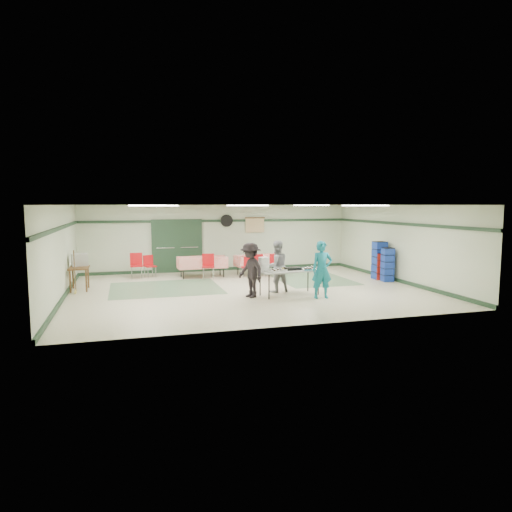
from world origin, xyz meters
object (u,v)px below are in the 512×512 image
object	(u,v)px
volunteer_dark	(251,270)
chair_c	(276,263)
chair_a	(259,263)
office_printer	(80,260)
dining_table_a	(258,260)
chair_loose_b	(136,263)
crate_stack_red	(381,266)
chair_d	(208,264)
dining_table_b	(202,262)
crate_stack_blue_b	(379,260)
chair_loose_a	(149,264)
chair_b	(246,265)
serving_table	(289,271)
volunteer_grey	(277,266)
printer_table	(79,270)
crate_stack_blue_a	(388,265)
volunteer_teal	(322,270)
broom	(75,271)

from	to	relation	value
volunteer_dark	chair_c	world-z (taller)	volunteer_dark
chair_a	office_printer	distance (m)	6.29
dining_table_a	chair_loose_b	world-z (taller)	chair_loose_b
chair_a	crate_stack_red	distance (m)	4.44
chair_d	dining_table_b	bearing A→B (deg)	113.11
crate_stack_blue_b	chair_c	bearing A→B (deg)	153.59
dining_table_b	chair_loose_b	distance (m)	2.40
chair_c	chair_loose_a	size ratio (longest dim) A/B	1.02
chair_b	office_printer	size ratio (longest dim) A/B	1.59
serving_table	volunteer_grey	xyz separation A→B (m)	(-0.22, 0.57, 0.08)
dining_table_b	chair_loose_a	distance (m)	1.98
volunteer_grey	volunteer_dark	world-z (taller)	volunteer_dark
volunteer_dark	chair_loose_b	size ratio (longest dim) A/B	1.71
chair_c	printer_table	bearing A→B (deg)	179.35
chair_d	office_printer	distance (m)	4.38
chair_loose_a	printer_table	world-z (taller)	chair_loose_a
serving_table	crate_stack_blue_b	distance (m)	4.57
volunteer_dark	crate_stack_blue_a	distance (m)	5.54
volunteer_teal	crate_stack_blue_a	xyz separation A→B (m)	(3.41, 2.00, -0.23)
chair_loose_b	office_printer	bearing A→B (deg)	-139.65
chair_d	crate_stack_blue_a	xyz separation A→B (m)	(5.99, -2.25, 0.03)
chair_b	broom	size ratio (longest dim) A/B	0.59
volunteer_grey	crate_stack_blue_a	xyz separation A→B (m)	(4.38, 0.77, -0.20)
dining_table_b	dining_table_a	bearing A→B (deg)	-1.61
serving_table	volunteer_dark	distance (m)	1.21
volunteer_dark	dining_table_a	size ratio (longest dim) A/B	0.86
chair_a	volunteer_grey	bearing A→B (deg)	-105.60
chair_a	crate_stack_blue_b	distance (m)	4.40
volunteer_dark	office_printer	world-z (taller)	volunteer_dark
chair_a	printer_table	bearing A→B (deg)	179.62
volunteer_grey	chair_c	xyz separation A→B (m)	(0.98, 3.01, -0.29)
crate_stack_red	serving_table	bearing A→B (deg)	-156.91
serving_table	crate_stack_red	xyz separation A→B (m)	(4.17, 1.78, -0.23)
chair_c	dining_table_b	bearing A→B (deg)	159.25
volunteer_dark	dining_table_b	bearing A→B (deg)	170.72
volunteer_grey	dining_table_b	xyz separation A→B (m)	(-1.74, 3.58, -0.23)
chair_a	chair_b	distance (m)	0.50
crate_stack_red	chair_d	bearing A→B (deg)	163.22
dining_table_b	crate_stack_blue_a	world-z (taller)	crate_stack_blue_a
volunteer_dark	crate_stack_blue_a	xyz separation A→B (m)	(5.37, 1.32, -0.21)
chair_loose_b	crate_stack_blue_a	bearing A→B (deg)	-20.01
chair_b	volunteer_grey	bearing A→B (deg)	-79.76
volunteer_grey	broom	xyz separation A→B (m)	(-6.00, 1.52, -0.12)
dining_table_a	chair_a	size ratio (longest dim) A/B	2.21
serving_table	dining_table_a	xyz separation A→B (m)	(0.25, 4.14, -0.15)
volunteer_grey	printer_table	bearing A→B (deg)	-26.65
serving_table	volunteer_grey	world-z (taller)	volunteer_grey
dining_table_b	chair_b	world-z (taller)	chair_b
printer_table	office_printer	world-z (taller)	office_printer
serving_table	crate_stack_blue_b	size ratio (longest dim) A/B	1.44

